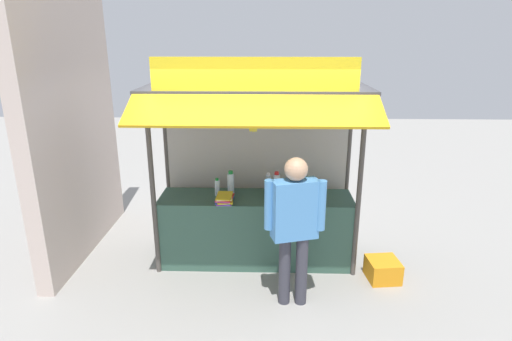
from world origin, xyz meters
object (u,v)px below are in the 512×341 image
at_px(water_bottle_far_right, 268,182).
at_px(magazine_stack_center, 225,199).
at_px(magazine_stack_front_right, 283,199).
at_px(banana_bunch_rightmost, 199,120).
at_px(plastic_crate, 383,270).
at_px(banana_bunch_inner_right, 253,124).
at_px(banana_bunch_inner_left, 340,121).
at_px(banana_bunch_leftmost, 177,118).
at_px(water_bottle_left, 277,184).
at_px(vendor_person, 295,219).
at_px(water_bottle_back_left, 231,183).
at_px(water_bottle_mid_left, 217,187).

bearing_deg(water_bottle_far_right, magazine_stack_center, -141.04).
distance_m(magazine_stack_front_right, banana_bunch_rightmost, 1.43).
bearing_deg(magazine_stack_center, plastic_crate, -6.82).
bearing_deg(banana_bunch_inner_right, banana_bunch_inner_left, -0.00).
bearing_deg(banana_bunch_leftmost, water_bottle_left, 24.84).
xyz_separation_m(vendor_person, plastic_crate, (1.12, 0.50, -0.88)).
distance_m(magazine_stack_center, banana_bunch_rightmost, 1.07).
distance_m(water_bottle_back_left, magazine_stack_center, 0.30).
relative_size(water_bottle_far_right, banana_bunch_inner_left, 0.89).
distance_m(water_bottle_back_left, banana_bunch_inner_left, 1.63).
bearing_deg(banana_bunch_leftmost, magazine_stack_center, 26.04).
height_order(banana_bunch_inner_left, vendor_person, banana_bunch_inner_left).
xyz_separation_m(water_bottle_back_left, magazine_stack_front_right, (0.66, -0.24, -0.12)).
bearing_deg(water_bottle_back_left, water_bottle_left, 0.59).
distance_m(magazine_stack_front_right, vendor_person, 0.77).
bearing_deg(banana_bunch_inner_left, water_bottle_far_right, 139.40).
relative_size(water_bottle_mid_left, banana_bunch_leftmost, 0.91).
bearing_deg(vendor_person, banana_bunch_inner_left, -150.74).
height_order(magazine_stack_front_right, banana_bunch_inner_right, banana_bunch_inner_right).
distance_m(magazine_stack_front_right, banana_bunch_leftmost, 1.60).
bearing_deg(magazine_stack_center, banana_bunch_inner_left, -10.12).
bearing_deg(banana_bunch_rightmost, banana_bunch_inner_left, 0.05).
bearing_deg(water_bottle_left, water_bottle_back_left, -179.41).
relative_size(banana_bunch_rightmost, banana_bunch_inner_right, 0.86).
distance_m(water_bottle_back_left, magazine_stack_front_right, 0.71).
bearing_deg(magazine_stack_front_right, vendor_person, -83.05).
height_order(water_bottle_left, magazine_stack_center, water_bottle_left).
distance_m(magazine_stack_front_right, banana_bunch_inner_left, 1.21).
distance_m(magazine_stack_center, vendor_person, 1.09).
bearing_deg(banana_bunch_rightmost, plastic_crate, 0.06).
xyz_separation_m(magazine_stack_center, plastic_crate, (1.93, -0.23, -0.81)).
bearing_deg(banana_bunch_inner_right, water_bottle_left, 61.42).
height_order(vendor_person, plastic_crate, vendor_person).
bearing_deg(plastic_crate, water_bottle_back_left, 164.92).
xyz_separation_m(water_bottle_back_left, banana_bunch_inner_right, (0.30, -0.51, 0.87)).
relative_size(banana_bunch_inner_left, banana_bunch_inner_right, 0.83).
distance_m(magazine_stack_center, banana_bunch_leftmost, 1.16).
height_order(water_bottle_back_left, banana_bunch_inner_left, banana_bunch_inner_left).
bearing_deg(vendor_person, banana_bunch_inner_right, -64.14).
xyz_separation_m(water_bottle_mid_left, magazine_stack_front_right, (0.83, -0.19, -0.08)).
relative_size(magazine_stack_front_right, banana_bunch_rightmost, 1.09).
bearing_deg(water_bottle_back_left, magazine_stack_center, -100.57).
height_order(water_bottle_back_left, magazine_stack_center, water_bottle_back_left).
bearing_deg(magazine_stack_center, banana_bunch_inner_right, -33.17).
distance_m(banana_bunch_inner_left, banana_bunch_inner_right, 0.94).
bearing_deg(vendor_person, water_bottle_left, -96.56).
bearing_deg(plastic_crate, vendor_person, -155.95).
distance_m(banana_bunch_leftmost, banana_bunch_inner_right, 0.83).
distance_m(water_bottle_far_right, vendor_person, 1.19).
distance_m(water_bottle_far_right, water_bottle_left, 0.18).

